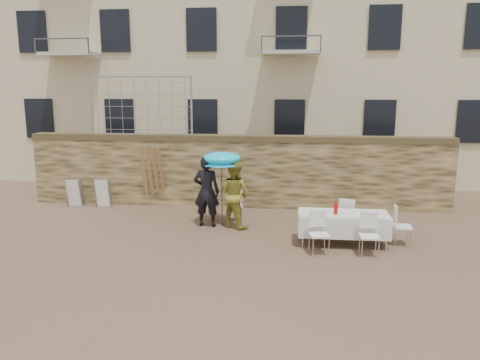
# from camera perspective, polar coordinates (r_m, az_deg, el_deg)

# --- Properties ---
(ground) EXTENTS (80.00, 80.00, 0.00)m
(ground) POSITION_cam_1_polar(r_m,az_deg,el_deg) (10.11, -3.64, -10.23)
(ground) COLOR brown
(ground) RESTS_ON ground
(stone_wall) EXTENTS (13.00, 0.50, 2.20)m
(stone_wall) POSITION_cam_1_polar(r_m,az_deg,el_deg) (14.59, -0.40, 1.03)
(stone_wall) COLOR olive
(stone_wall) RESTS_ON ground
(chain_link_fence) EXTENTS (3.20, 0.06, 1.80)m
(chain_link_fence) POSITION_cam_1_polar(r_m,az_deg,el_deg) (15.00, -12.01, 8.77)
(chain_link_fence) COLOR gray
(chain_link_fence) RESTS_ON stone_wall
(man_suit) EXTENTS (0.73, 0.51, 1.92)m
(man_suit) POSITION_cam_1_polar(r_m,az_deg,el_deg) (12.52, -4.10, -1.39)
(man_suit) COLOR black
(man_suit) RESTS_ON ground
(woman_dress) EXTENTS (1.09, 1.02, 1.79)m
(woman_dress) POSITION_cam_1_polar(r_m,az_deg,el_deg) (12.42, -0.69, -1.77)
(woman_dress) COLOR gold
(woman_dress) RESTS_ON ground
(umbrella) EXTENTS (1.06, 1.06, 1.90)m
(umbrella) POSITION_cam_1_polar(r_m,az_deg,el_deg) (12.39, -2.25, 2.40)
(umbrella) COLOR #3F3F44
(umbrella) RESTS_ON ground
(couple_chair_left) EXTENTS (0.62, 0.62, 0.96)m
(couple_chair_left) POSITION_cam_1_polar(r_m,az_deg,el_deg) (13.15, -3.65, -2.90)
(couple_chair_left) COLOR white
(couple_chair_left) RESTS_ON ground
(couple_chair_right) EXTENTS (0.54, 0.54, 0.96)m
(couple_chair_right) POSITION_cam_1_polar(r_m,az_deg,el_deg) (13.06, -0.62, -2.99)
(couple_chair_right) COLOR white
(couple_chair_right) RESTS_ON ground
(banquet_table) EXTENTS (2.10, 0.85, 0.78)m
(banquet_table) POSITION_cam_1_polar(r_m,az_deg,el_deg) (11.36, 12.50, -4.15)
(banquet_table) COLOR silver
(banquet_table) RESTS_ON ground
(soda_bottle) EXTENTS (0.09, 0.09, 0.26)m
(soda_bottle) POSITION_cam_1_polar(r_m,az_deg,el_deg) (11.15, 11.59, -3.48)
(soda_bottle) COLOR red
(soda_bottle) RESTS_ON banquet_table
(table_chair_front_left) EXTENTS (0.57, 0.57, 0.96)m
(table_chair_front_left) POSITION_cam_1_polar(r_m,az_deg,el_deg) (10.66, 9.65, -6.47)
(table_chair_front_left) COLOR white
(table_chair_front_left) RESTS_ON ground
(table_chair_front_right) EXTENTS (0.49, 0.49, 0.96)m
(table_chair_front_right) POSITION_cam_1_polar(r_m,az_deg,el_deg) (10.79, 15.53, -6.52)
(table_chair_front_right) COLOR white
(table_chair_front_right) RESTS_ON ground
(table_chair_back) EXTENTS (0.60, 0.60, 0.96)m
(table_chair_back) POSITION_cam_1_polar(r_m,az_deg,el_deg) (12.22, 12.98, -4.30)
(table_chair_back) COLOR white
(table_chair_back) RESTS_ON ground
(table_chair_side) EXTENTS (0.51, 0.51, 0.96)m
(table_chair_side) POSITION_cam_1_polar(r_m,az_deg,el_deg) (11.77, 19.21, -5.25)
(table_chair_side) COLOR white
(table_chair_side) RESTS_ON ground
(chair_stack_left) EXTENTS (0.46, 0.40, 0.92)m
(chair_stack_left) POSITION_cam_1_polar(r_m,az_deg,el_deg) (15.63, -19.25, -1.30)
(chair_stack_left) COLOR white
(chair_stack_left) RESTS_ON ground
(chair_stack_right) EXTENTS (0.46, 0.32, 0.92)m
(chair_stack_right) POSITION_cam_1_polar(r_m,az_deg,el_deg) (15.27, -16.19, -1.41)
(chair_stack_right) COLOR white
(chair_stack_right) RESTS_ON ground
(wood_planks) EXTENTS (0.70, 0.20, 2.00)m
(wood_planks) POSITION_cam_1_polar(r_m,az_deg,el_deg) (14.70, -10.42, 0.53)
(wood_planks) COLOR #A37749
(wood_planks) RESTS_ON ground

